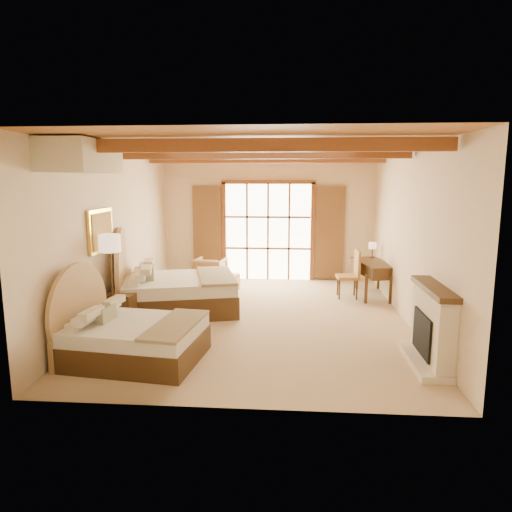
# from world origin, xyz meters

# --- Properties ---
(floor) EXTENTS (7.00, 7.00, 0.00)m
(floor) POSITION_xyz_m (0.00, 0.00, 0.00)
(floor) COLOR tan
(floor) RESTS_ON ground
(wall_back) EXTENTS (5.50, 0.00, 5.50)m
(wall_back) POSITION_xyz_m (0.00, 3.50, 1.60)
(wall_back) COLOR beige
(wall_back) RESTS_ON ground
(wall_left) EXTENTS (0.00, 7.00, 7.00)m
(wall_left) POSITION_xyz_m (-2.75, 0.00, 1.60)
(wall_left) COLOR beige
(wall_left) RESTS_ON ground
(wall_right) EXTENTS (0.00, 7.00, 7.00)m
(wall_right) POSITION_xyz_m (2.75, 0.00, 1.60)
(wall_right) COLOR beige
(wall_right) RESTS_ON ground
(ceiling) EXTENTS (7.00, 7.00, 0.00)m
(ceiling) POSITION_xyz_m (0.00, 0.00, 3.20)
(ceiling) COLOR #AC7030
(ceiling) RESTS_ON ground
(ceiling_beams) EXTENTS (5.39, 4.60, 0.18)m
(ceiling_beams) POSITION_xyz_m (0.00, 0.00, 3.08)
(ceiling_beams) COLOR brown
(ceiling_beams) RESTS_ON ceiling
(french_doors) EXTENTS (3.95, 0.08, 2.60)m
(french_doors) POSITION_xyz_m (0.00, 3.44, 1.25)
(french_doors) COLOR white
(french_doors) RESTS_ON ground
(fireplace) EXTENTS (0.46, 1.40, 1.16)m
(fireplace) POSITION_xyz_m (2.60, -2.00, 0.51)
(fireplace) COLOR beige
(fireplace) RESTS_ON ground
(painting) EXTENTS (0.06, 0.95, 0.75)m
(painting) POSITION_xyz_m (-2.70, -0.75, 1.75)
(painting) COLOR gold
(painting) RESTS_ON wall_left
(canopy_valance) EXTENTS (0.70, 1.40, 0.45)m
(canopy_valance) POSITION_xyz_m (-2.40, -2.00, 2.95)
(canopy_valance) COLOR beige
(canopy_valance) RESTS_ON ceiling
(bed_near) EXTENTS (2.05, 1.64, 1.24)m
(bed_near) POSITION_xyz_m (-1.81, -2.17, 0.38)
(bed_near) COLOR #402917
(bed_near) RESTS_ON floor
(bed_far) EXTENTS (2.66, 2.21, 1.49)m
(bed_far) POSITION_xyz_m (-1.82, 0.37, 0.45)
(bed_far) COLOR #402917
(bed_far) RESTS_ON floor
(nightstand) EXTENTS (0.58, 0.58, 0.62)m
(nightstand) POSITION_xyz_m (-2.42, -0.64, 0.31)
(nightstand) COLOR #402917
(nightstand) RESTS_ON floor
(floor_lamp) EXTENTS (0.36, 0.36, 1.70)m
(floor_lamp) POSITION_xyz_m (-2.50, -0.90, 1.45)
(floor_lamp) COLOR #3E2E19
(floor_lamp) RESTS_ON floor
(armchair) EXTENTS (0.82, 0.84, 0.68)m
(armchair) POSITION_xyz_m (-1.42, 2.75, 0.34)
(armchair) COLOR #A57A46
(armchair) RESTS_ON floor
(ottoman) EXTENTS (0.64, 0.64, 0.37)m
(ottoman) POSITION_xyz_m (-0.94, 2.19, 0.19)
(ottoman) COLOR #A97E56
(ottoman) RESTS_ON floor
(desk) EXTENTS (0.91, 1.54, 0.78)m
(desk) POSITION_xyz_m (2.47, 1.89, 0.42)
(desk) COLOR #402917
(desk) RESTS_ON floor
(desk_chair) EXTENTS (0.50, 0.50, 1.07)m
(desk_chair) POSITION_xyz_m (1.89, 1.68, 0.33)
(desk_chair) COLOR #995E30
(desk_chair) RESTS_ON floor
(desk_lamp) EXTENTS (0.18, 0.18, 0.36)m
(desk_lamp) POSITION_xyz_m (2.54, 2.48, 1.05)
(desk_lamp) COLOR #3E2E19
(desk_lamp) RESTS_ON desk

